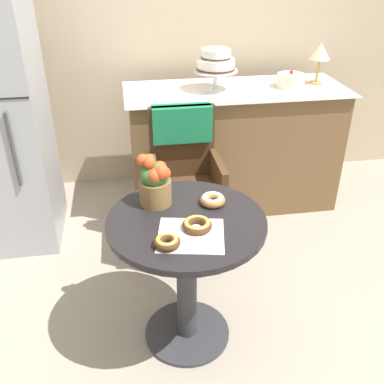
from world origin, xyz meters
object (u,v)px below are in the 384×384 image
(donut_side, at_px, (167,242))
(tiered_cake_stand, at_px, (216,63))
(donut_mid, at_px, (213,199))
(table_lamp, at_px, (320,53))
(cafe_table, at_px, (187,257))
(wicker_chair, at_px, (184,161))
(flower_vase, at_px, (155,181))
(round_layer_cake, at_px, (290,80))
(donut_front, at_px, (197,225))

(donut_side, height_order, tiered_cake_stand, tiered_cake_stand)
(donut_mid, bearing_deg, tiered_cake_stand, 77.83)
(tiered_cake_stand, height_order, table_lamp, table_lamp)
(cafe_table, relative_size, donut_side, 6.51)
(donut_side, xyz_separation_m, tiered_cake_stand, (0.50, 1.48, 0.34))
(donut_mid, relative_size, tiered_cake_stand, 0.40)
(tiered_cake_stand, bearing_deg, wicker_chair, -118.77)
(flower_vase, bearing_deg, donut_mid, -10.63)
(wicker_chair, bearing_deg, tiered_cake_stand, 61.30)
(cafe_table, relative_size, round_layer_cake, 3.76)
(wicker_chair, relative_size, flower_vase, 3.88)
(round_layer_cake, bearing_deg, cafe_table, -126.01)
(tiered_cake_stand, relative_size, table_lamp, 1.05)
(donut_mid, distance_m, round_layer_cake, 1.43)
(cafe_table, height_order, tiered_cake_stand, tiered_cake_stand)
(wicker_chair, xyz_separation_m, tiered_cake_stand, (0.30, 0.54, 0.44))
(round_layer_cake, bearing_deg, tiered_cake_stand, 178.47)
(donut_front, bearing_deg, wicker_chair, 85.46)
(tiered_cake_stand, relative_size, round_layer_cake, 1.56)
(table_lamp, bearing_deg, round_layer_cake, -166.86)
(cafe_table, bearing_deg, table_lamp, 49.28)
(donut_side, height_order, table_lamp, table_lamp)
(wicker_chair, xyz_separation_m, flower_vase, (-0.22, -0.60, 0.20))
(donut_side, relative_size, flower_vase, 0.45)
(donut_mid, xyz_separation_m, flower_vase, (-0.26, 0.05, 0.09))
(tiered_cake_stand, xyz_separation_m, round_layer_cake, (0.54, -0.01, -0.14))
(cafe_table, xyz_separation_m, flower_vase, (-0.12, 0.16, 0.33))
(donut_side, relative_size, tiered_cake_stand, 0.37)
(donut_mid, relative_size, round_layer_cake, 0.62)
(donut_side, bearing_deg, cafe_table, 59.95)
(donut_mid, xyz_separation_m, table_lamp, (1.01, 1.23, 0.37))
(table_lamp, bearing_deg, wicker_chair, -151.15)
(donut_front, height_order, table_lamp, table_lamp)
(donut_mid, height_order, tiered_cake_stand, tiered_cake_stand)
(cafe_table, bearing_deg, wicker_chair, 82.41)
(cafe_table, relative_size, donut_front, 5.54)
(cafe_table, relative_size, table_lamp, 2.53)
(cafe_table, distance_m, donut_front, 0.25)
(donut_mid, height_order, donut_side, donut_mid)
(donut_front, height_order, donut_side, donut_side)
(donut_front, distance_m, donut_mid, 0.22)
(donut_mid, bearing_deg, donut_front, -119.13)
(wicker_chair, bearing_deg, flower_vase, -110.08)
(flower_vase, relative_size, tiered_cake_stand, 0.82)
(cafe_table, xyz_separation_m, wicker_chair, (0.10, 0.76, 0.13))
(wicker_chair, bearing_deg, cafe_table, -97.52)
(wicker_chair, relative_size, tiered_cake_stand, 3.18)
(donut_side, bearing_deg, wicker_chair, 77.59)
(cafe_table, distance_m, wicker_chair, 0.78)
(donut_front, bearing_deg, table_lamp, 51.82)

